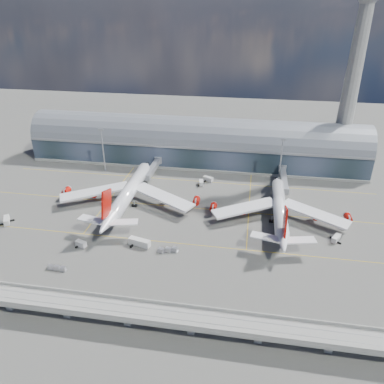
% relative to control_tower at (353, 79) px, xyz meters
% --- Properties ---
extents(ground, '(500.00, 500.00, 0.00)m').
position_rel_control_tower_xyz_m(ground, '(-85.00, -83.00, -51.64)').
color(ground, '#474744').
rests_on(ground, ground).
extents(taxi_lines, '(200.00, 80.12, 0.01)m').
position_rel_control_tower_xyz_m(taxi_lines, '(-85.00, -60.89, -51.63)').
color(taxi_lines, gold).
rests_on(taxi_lines, ground).
extents(terminal, '(200.00, 30.00, 28.00)m').
position_rel_control_tower_xyz_m(terminal, '(-85.00, -5.01, -40.30)').
color(terminal, '#1F2C34').
rests_on(terminal, ground).
extents(control_tower, '(19.00, 19.00, 103.00)m').
position_rel_control_tower_xyz_m(control_tower, '(0.00, 0.00, 0.00)').
color(control_tower, gray).
rests_on(control_tower, ground).
extents(guideway, '(220.00, 8.50, 7.20)m').
position_rel_control_tower_xyz_m(guideway, '(-85.00, -138.00, -46.34)').
color(guideway, gray).
rests_on(guideway, ground).
extents(floodlight_mast_left, '(3.00, 0.70, 25.70)m').
position_rel_control_tower_xyz_m(floodlight_mast_left, '(-135.00, -28.00, -38.00)').
color(floodlight_mast_left, gray).
rests_on(floodlight_mast_left, ground).
extents(floodlight_mast_right, '(3.00, 0.70, 25.70)m').
position_rel_control_tower_xyz_m(floodlight_mast_right, '(-35.00, -28.00, -38.00)').
color(floodlight_mast_right, gray).
rests_on(floodlight_mast_right, ground).
extents(airliner_left, '(69.88, 73.37, 22.41)m').
position_rel_control_tower_xyz_m(airliner_left, '(-108.58, -64.66, -45.23)').
color(airliner_left, white).
rests_on(airliner_left, ground).
extents(airliner_right, '(63.69, 66.54, 21.17)m').
position_rel_control_tower_xyz_m(airliner_right, '(-36.37, -67.59, -46.15)').
color(airliner_right, white).
rests_on(airliner_right, ground).
extents(jet_bridge_left, '(4.40, 28.00, 7.25)m').
position_rel_control_tower_xyz_m(jet_bridge_left, '(-105.11, -29.88, -46.46)').
color(jet_bridge_left, gray).
rests_on(jet_bridge_left, ground).
extents(jet_bridge_right, '(4.40, 32.00, 7.25)m').
position_rel_control_tower_xyz_m(jet_bridge_right, '(-32.87, -31.82, -46.46)').
color(jet_bridge_right, gray).
rests_on(jet_bridge_right, ground).
extents(service_truck_0, '(5.33, 6.81, 2.75)m').
position_rel_control_tower_xyz_m(service_truck_0, '(-157.60, -90.41, -50.21)').
color(service_truck_0, '#BCBCB7').
rests_on(service_truck_0, ground).
extents(service_truck_1, '(5.01, 3.48, 2.65)m').
position_rel_control_tower_xyz_m(service_truck_1, '(-116.81, -101.93, -50.30)').
color(service_truck_1, '#BCBCB7').
rests_on(service_truck_1, ground).
extents(service_truck_2, '(9.49, 4.73, 3.31)m').
position_rel_control_tower_xyz_m(service_truck_2, '(-93.37, -97.49, -49.91)').
color(service_truck_2, '#BCBCB7').
rests_on(service_truck_2, ground).
extents(service_truck_3, '(4.57, 5.73, 2.62)m').
position_rel_control_tower_xyz_m(service_truck_3, '(-13.37, -80.62, -50.29)').
color(service_truck_3, '#BCBCB7').
rests_on(service_truck_3, ground).
extents(service_truck_4, '(3.06, 4.97, 2.68)m').
position_rel_control_tower_xyz_m(service_truck_4, '(-76.48, -37.51, -50.28)').
color(service_truck_4, '#BCBCB7').
rests_on(service_truck_4, ground).
extents(service_truck_5, '(6.02, 4.60, 2.74)m').
position_rel_control_tower_xyz_m(service_truck_5, '(-73.48, -32.19, -50.23)').
color(service_truck_5, '#BCBCB7').
rests_on(service_truck_5, ground).
extents(cargo_train_0, '(7.59, 2.07, 1.68)m').
position_rel_control_tower_xyz_m(cargo_train_0, '(-119.54, -117.31, -50.76)').
color(cargo_train_0, gray).
rests_on(cargo_train_0, ground).
extents(cargo_train_1, '(8.43, 3.99, 1.85)m').
position_rel_control_tower_xyz_m(cargo_train_1, '(-80.97, -99.50, -50.67)').
color(cargo_train_1, gray).
rests_on(cargo_train_1, ground).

